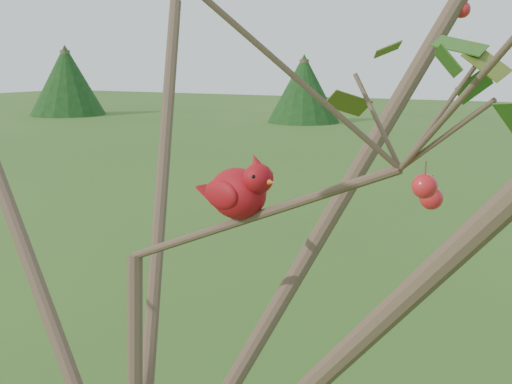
# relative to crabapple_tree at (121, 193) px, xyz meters

# --- Properties ---
(crabapple_tree) EXTENTS (2.35, 2.05, 2.95)m
(crabapple_tree) POSITION_rel_crabapple_tree_xyz_m (0.00, 0.00, 0.00)
(crabapple_tree) COLOR #402F22
(crabapple_tree) RESTS_ON ground
(cardinal) EXTENTS (0.20, 0.13, 0.14)m
(cardinal) POSITION_rel_crabapple_tree_xyz_m (0.21, 0.10, 0.01)
(cardinal) COLOR #A00D0F
(cardinal) RESTS_ON ground
(distant_trees) EXTENTS (43.58, 14.02, 3.10)m
(distant_trees) POSITION_rel_crabapple_tree_xyz_m (-4.62, 23.81, -0.70)
(distant_trees) COLOR #402F22
(distant_trees) RESTS_ON ground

